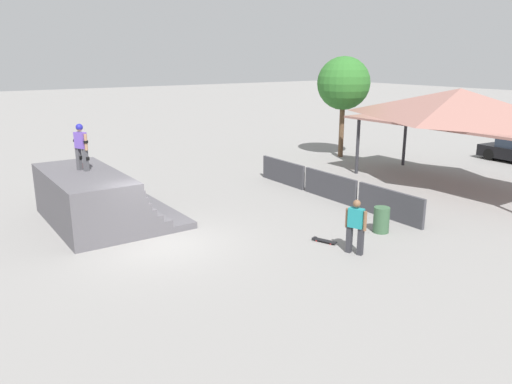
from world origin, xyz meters
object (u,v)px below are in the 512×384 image
object	(u,v)px
tree_beside_pavilion	(344,84)
skateboard_on_deck	(84,166)
bystander_walking	(356,224)
skateboard_on_ground	(324,240)
trash_bin	(381,220)
skater_on_deck	(81,144)

from	to	relation	value
tree_beside_pavilion	skateboard_on_deck	bearing A→B (deg)	-78.78
bystander_walking	tree_beside_pavilion	distance (m)	15.21
skateboard_on_ground	trash_bin	xyz separation A→B (m)	(0.37, 2.16, 0.37)
skateboard_on_ground	trash_bin	size ratio (longest dim) A/B	0.96
trash_bin	bystander_walking	bearing A→B (deg)	-67.94
bystander_walking	trash_bin	bearing A→B (deg)	-88.84
bystander_walking	trash_bin	world-z (taller)	bystander_walking
skater_on_deck	bystander_walking	size ratio (longest dim) A/B	0.98
skater_on_deck	skateboard_on_deck	distance (m)	0.99
skater_on_deck	trash_bin	bearing A→B (deg)	24.64
bystander_walking	skateboard_on_deck	bearing A→B (deg)	13.13
bystander_walking	tree_beside_pavilion	world-z (taller)	tree_beside_pavilion
skateboard_on_deck	bystander_walking	size ratio (longest dim) A/B	0.50
bystander_walking	skateboard_on_ground	xyz separation A→B (m)	(-1.20, -0.12, -0.85)
skater_on_deck	skateboard_on_deck	size ratio (longest dim) A/B	1.97
bystander_walking	tree_beside_pavilion	bearing A→B (deg)	-63.04
skateboard_on_ground	tree_beside_pavilion	distance (m)	14.66
skateboard_on_ground	tree_beside_pavilion	world-z (taller)	tree_beside_pavilion
skater_on_deck	skateboard_on_ground	size ratio (longest dim) A/B	1.95
skater_on_deck	tree_beside_pavilion	distance (m)	15.97
trash_bin	skateboard_on_deck	bearing A→B (deg)	-133.90
skateboard_on_deck	skateboard_on_ground	distance (m)	8.77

